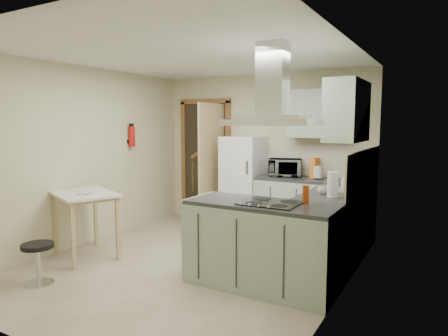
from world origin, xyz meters
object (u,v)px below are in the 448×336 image
Objects in this scene: drop_leaf_table at (85,225)px; bentwood_chair at (205,200)px; peninsula at (262,245)px; extractor_hood at (272,123)px; fridge at (243,183)px; microwave at (285,168)px; stool at (38,264)px.

drop_leaf_table is 1.11× the size of bentwood_chair.
drop_leaf_table is at bearing -173.84° from peninsula.
drop_leaf_table is (-2.46, -0.25, -1.30)m from extractor_hood.
fridge is at bearing 121.74° from peninsula.
peninsula is 3.20× the size of microwave.
fridge is 0.75m from microwave.
peninsula is at bearing 28.67° from drop_leaf_table.
peninsula reaches higher than drop_leaf_table.
microwave is at bearing 107.41° from extractor_hood.
bentwood_chair is at bearing 163.51° from microwave.
drop_leaf_table is at bearing -146.52° from microwave.
bentwood_chair reaches higher than stool.
drop_leaf_table is 2.00× the size of stool.
peninsula is at bearing -93.11° from microwave.
bentwood_chair is at bearing 136.00° from extractor_hood.
microwave is (-0.54, 2.03, 0.58)m from peninsula.
peninsula reaches higher than stool.
fridge reaches higher than microwave.
stool is at bearing -134.20° from microwave.
stool is (-2.19, -1.13, -1.50)m from extractor_hood.
fridge is 3.27m from stool.
stool is (-0.87, -3.11, -0.53)m from fridge.
peninsula is at bearing 180.00° from extractor_hood.
peninsula is (1.22, -1.98, -0.30)m from fridge.
peninsula is 1.93× the size of bentwood_chair.
peninsula is 2.18m from microwave.
bentwood_chair is at bearing 178.96° from fridge.
stool is at bearing -50.56° from drop_leaf_table.
peninsula is 1.74× the size of drop_leaf_table.
microwave reaches higher than stool.
bentwood_chair is 1.56m from microwave.
drop_leaf_table is at bearing 106.93° from stool.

